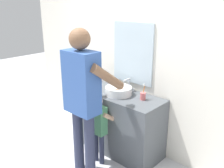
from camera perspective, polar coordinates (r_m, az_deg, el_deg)
ground_plane at (r=3.57m, az=-1.70°, el=-16.55°), size 14.00×14.00×0.00m
back_wall at (r=3.46m, az=5.29°, el=6.79°), size 4.40×0.10×2.70m
vanity_cabinet at (r=3.54m, az=1.66°, el=-8.82°), size 1.24×0.54×0.85m
sink_basin at (r=3.33m, az=1.51°, el=-1.55°), size 0.36×0.36×0.11m
faucet at (r=3.48m, az=3.84°, el=-0.26°), size 0.18×0.14×0.18m
toothbrush_cup at (r=3.19m, az=7.13°, el=-2.75°), size 0.07×0.07×0.21m
child_toddler at (r=3.21m, az=-3.06°, el=-9.09°), size 0.29×0.29×0.94m
adult_parent at (r=2.84m, az=-6.69°, el=-1.70°), size 0.55×0.58×1.79m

